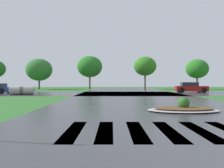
{
  "coord_description": "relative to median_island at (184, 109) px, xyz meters",
  "views": [
    {
      "loc": [
        -2.06,
        -3.21,
        1.4
      ],
      "look_at": [
        -2.06,
        12.93,
        1.24
      ],
      "focal_mm": 38.36,
      "sensor_mm": 36.0,
      "label": 1
    }
  ],
  "objects": [
    {
      "name": "asphalt_cross_road",
      "position": [
        -1.32,
        16.72,
        -0.12
      ],
      "size": [
        90.0,
        10.46,
        0.01
      ],
      "primitive_type": "cube",
      "color": "#35353A",
      "rests_on": "ground"
    },
    {
      "name": "median_island",
      "position": [
        0.0,
        0.0,
        0.0
      ],
      "size": [
        3.38,
        2.15,
        0.68
      ],
      "color": "#9E9B93",
      "rests_on": "ground"
    },
    {
      "name": "crosswalk_stripes",
      "position": [
        -1.32,
        -4.48,
        -0.12
      ],
      "size": [
        6.75,
        3.01,
        0.01
      ],
      "color": "white",
      "rests_on": "ground"
    },
    {
      "name": "car_blue_compact",
      "position": [
        6.7,
        19.32,
        0.5
      ],
      "size": [
        4.09,
        2.45,
        1.32
      ],
      "rotation": [
        0.0,
        0.0,
        -0.09
      ],
      "color": "maroon",
      "rests_on": "ground"
    },
    {
      "name": "background_treeline",
      "position": [
        -7.57,
        32.79,
        3.77
      ],
      "size": [
        41.22,
        6.76,
        6.23
      ],
      "color": "#4C3823",
      "rests_on": "ground"
    },
    {
      "name": "asphalt_roadway",
      "position": [
        -1.32,
        1.95,
        -0.12
      ],
      "size": [
        11.62,
        80.0,
        0.01
      ],
      "primitive_type": "cube",
      "color": "#35353A",
      "rests_on": "ground"
    },
    {
      "name": "drainage_pipe_stack",
      "position": [
        -12.93,
        14.09,
        0.33
      ],
      "size": [
        2.55,
        1.29,
        0.92
      ],
      "color": "#9E9B93",
      "rests_on": "ground"
    }
  ]
}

